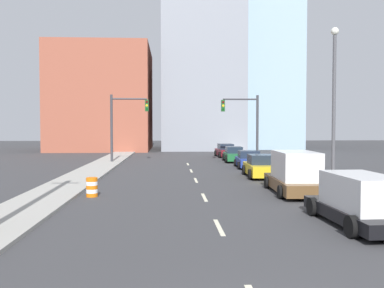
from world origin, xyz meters
The scene contains 20 objects.
sidewalk_left centered at (-7.60, 44.10, 0.07)m, with size 2.73×88.19×0.14m.
sidewalk_right centered at (7.60, 44.10, 0.07)m, with size 2.73×88.19×0.14m.
lane_stripe_at_9m centered at (0.00, 8.56, 0.00)m, with size 0.16×2.40×0.01m, color beige.
lane_stripe_at_15m centered at (0.00, 14.75, 0.00)m, with size 0.16×2.40×0.01m, color beige.
lane_stripe_at_21m centered at (0.00, 21.44, 0.00)m, with size 0.16×2.40×0.01m, color beige.
lane_stripe_at_27m centered at (0.00, 27.32, 0.00)m, with size 0.16×2.40×0.01m, color beige.
lane_stripe_at_33m centered at (0.00, 33.32, 0.00)m, with size 0.16×2.40×0.01m, color beige.
building_brick_left centered at (-11.56, 58.89, 7.54)m, with size 14.00×16.00×15.09m.
building_office_center centered at (3.17, 62.89, 14.21)m, with size 12.00×20.00×28.42m.
building_glass_right centered at (12.16, 66.89, 19.57)m, with size 13.00×20.00×39.15m.
traffic_signal_left centered at (-6.23, 35.10, 4.14)m, with size 3.64×0.35×6.50m.
traffic_signal_right centered at (5.85, 35.10, 4.14)m, with size 3.64×0.35×6.50m.
traffic_barrel centered at (-5.51, 15.24, 0.47)m, with size 0.56×0.56×0.95m.
street_lamp centered at (7.68, 18.07, 5.22)m, with size 0.44×0.44×9.08m.
box_truck_black centered at (4.87, 8.45, 0.87)m, with size 2.35×5.43×1.81m.
box_truck_brown centered at (4.76, 15.68, 1.03)m, with size 2.56×5.71×2.18m.
sedan_yellow centered at (4.59, 22.97, 0.70)m, with size 2.31×4.72×1.54m.
sedan_blue centered at (4.94, 29.55, 0.66)m, with size 2.27×4.37×1.45m.
sedan_green centered at (4.66, 35.93, 0.68)m, with size 2.14×4.77×1.48m.
sedan_maroon centered at (4.68, 42.34, 0.69)m, with size 2.20×4.86×1.51m.
Camera 1 is at (-1.69, -5.89, 3.45)m, focal length 40.00 mm.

